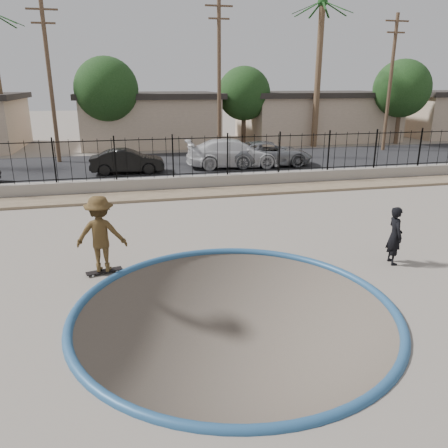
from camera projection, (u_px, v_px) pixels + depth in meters
name	position (u px, v px, depth m)	size (l,w,h in m)	color
ground	(171.00, 204.00, 21.78)	(120.00, 120.00, 2.20)	gray
bowl_pit	(235.00, 310.00, 9.38)	(6.84, 6.84, 1.80)	#483F37
coping_ring	(235.00, 310.00, 9.38)	(7.04, 7.04, 0.20)	#26507C
rock_strip	(177.00, 194.00, 18.82)	(42.00, 1.60, 0.11)	#9A8365
retaining_wall	(174.00, 183.00, 19.77)	(42.00, 0.45, 0.60)	gray
fence	(173.00, 157.00, 19.39)	(40.00, 0.04, 1.80)	black
street	(161.00, 164.00, 26.06)	(90.00, 8.00, 0.04)	black
house_center	(149.00, 118.00, 34.26)	(10.60, 8.60, 3.90)	tan
house_east	(315.00, 115.00, 37.22)	(12.60, 8.60, 3.90)	tan
palm_right	(320.00, 43.00, 30.96)	(2.30, 2.30, 10.30)	brown
utility_pole_left	(50.00, 81.00, 25.20)	(1.70, 0.24, 9.00)	#473323
utility_pole_mid	(219.00, 77.00, 27.23)	(1.70, 0.24, 9.50)	#473323
utility_pole_right	(390.00, 82.00, 29.84)	(1.70, 0.24, 9.00)	#473323
street_tree_left	(106.00, 89.00, 29.70)	(4.32, 4.32, 6.36)	#473323
street_tree_mid	(244.00, 94.00, 32.84)	(3.96, 3.96, 5.83)	#473323
street_tree_right	(402.00, 89.00, 33.41)	(4.32, 4.32, 6.36)	#473323
skater	(101.00, 238.00, 10.90)	(1.26, 0.72, 1.95)	brown
skateboard	(104.00, 271.00, 11.18)	(0.94, 0.43, 0.08)	black
videographer	(395.00, 236.00, 11.60)	(0.58, 0.38, 1.58)	black
car_b	(127.00, 161.00, 23.17)	(1.34, 3.84, 1.27)	black
car_c	(234.00, 153.00, 24.80)	(2.20, 5.40, 1.57)	silver
car_d	(269.00, 154.00, 25.27)	(2.31, 5.00, 1.39)	gray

